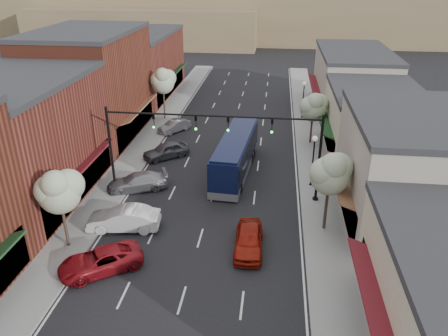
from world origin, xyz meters
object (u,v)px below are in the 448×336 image
(tree_right_far, at_px, (314,106))
(parked_car_d, at_px, (166,150))
(coach_bus, at_px, (235,155))
(tree_left_near, at_px, (59,190))
(red_hatchback, at_px, (249,240))
(tree_right_near, at_px, (331,172))
(parked_car_c, at_px, (137,182))
(tree_left_far, at_px, (163,80))
(parked_car_e, at_px, (174,126))
(lamp_post_near, at_px, (314,153))
(parked_car_a, at_px, (101,261))
(signal_mast_left, at_px, (139,138))
(signal_mast_right, at_px, (288,144))
(parked_car_b, at_px, (124,219))
(lamp_post_far, at_px, (304,94))

(tree_right_far, relative_size, parked_car_d, 1.24)
(coach_bus, bearing_deg, tree_left_near, -123.13)
(coach_bus, height_order, red_hatchback, coach_bus)
(tree_right_near, xyz_separation_m, parked_car_c, (-14.55, 4.30, -3.75))
(tree_right_near, relative_size, parked_car_c, 1.23)
(tree_left_far, height_order, parked_car_e, tree_left_far)
(tree_right_far, bearing_deg, parked_car_d, -159.48)
(lamp_post_near, height_order, parked_car_a, lamp_post_near)
(signal_mast_left, xyz_separation_m, parked_car_e, (-0.58, 13.81, -3.98))
(parked_car_a, bearing_deg, parked_car_d, 146.49)
(parked_car_e, bearing_deg, parked_car_a, -52.43)
(tree_left_near, relative_size, tree_left_far, 0.93)
(tree_left_near, bearing_deg, parked_car_e, 84.63)
(signal_mast_right, bearing_deg, parked_car_e, 130.57)
(tree_left_near, bearing_deg, signal_mast_right, 30.14)
(parked_car_a, bearing_deg, signal_mast_right, 98.68)
(signal_mast_left, distance_m, parked_car_c, 3.97)
(red_hatchback, bearing_deg, parked_car_d, 120.98)
(tree_right_near, xyz_separation_m, tree_left_near, (-16.60, -4.00, -0.23))
(tree_left_far, distance_m, coach_bus, 16.95)
(lamp_post_near, xyz_separation_m, parked_car_b, (-13.19, -8.03, -2.19))
(parked_car_e, bearing_deg, coach_bus, -16.07)
(tree_left_far, bearing_deg, tree_right_near, -52.96)
(parked_car_a, bearing_deg, tree_left_far, 152.16)
(signal_mast_right, relative_size, parked_car_d, 1.87)
(tree_left_near, bearing_deg, red_hatchback, 5.52)
(lamp_post_near, xyz_separation_m, parked_car_d, (-13.21, 4.29, -2.26))
(signal_mast_right, distance_m, parked_car_e, 18.61)
(lamp_post_near, distance_m, parked_car_a, 18.28)
(coach_bus, bearing_deg, parked_car_d, 164.53)
(signal_mast_right, height_order, lamp_post_near, signal_mast_right)
(coach_bus, xyz_separation_m, red_hatchback, (1.93, -11.23, -0.99))
(parked_car_b, bearing_deg, tree_left_far, -179.45)
(coach_bus, height_order, parked_car_e, coach_bus)
(parked_car_a, bearing_deg, lamp_post_far, 122.57)
(tree_right_far, relative_size, tree_left_far, 0.89)
(signal_mast_right, xyz_separation_m, tree_left_far, (-13.87, 17.95, -0.02))
(tree_left_far, xyz_separation_m, parked_car_c, (2.05, -17.70, -3.90))
(signal_mast_left, xyz_separation_m, tree_left_near, (-2.63, -8.05, -0.40))
(signal_mast_left, bearing_deg, red_hatchback, -37.85)
(tree_right_near, height_order, red_hatchback, tree_right_near)
(red_hatchback, distance_m, parked_car_b, 8.81)
(signal_mast_right, relative_size, tree_left_far, 1.34)
(tree_right_near, distance_m, tree_right_far, 16.01)
(tree_right_near, height_order, lamp_post_far, tree_right_near)
(parked_car_e, bearing_deg, signal_mast_left, -52.18)
(parked_car_d, relative_size, parked_car_e, 1.13)
(red_hatchback, height_order, parked_car_c, red_hatchback)
(lamp_post_far, distance_m, parked_car_c, 24.32)
(signal_mast_right, xyz_separation_m, parked_car_e, (-11.82, 13.81, -3.98))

